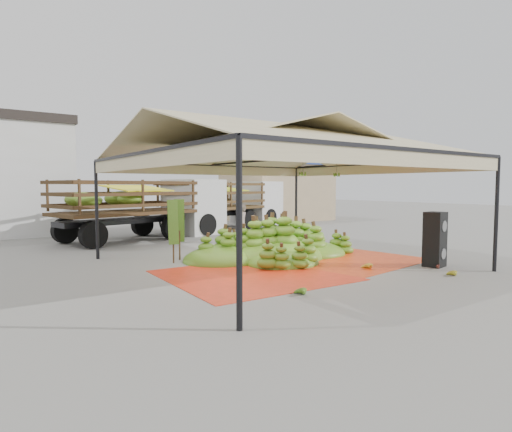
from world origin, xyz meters
TOP-DOWN VIEW (x-y plane):
  - ground at (0.00, 0.00)m, footprint 90.00×90.00m
  - canopy_tent at (0.00, 0.00)m, footprint 8.10×8.10m
  - building_tan at (10.00, 13.00)m, footprint 6.30×5.30m
  - tarp_left at (-1.50, -0.75)m, footprint 4.31×4.12m
  - tarp_right at (2.19, -0.27)m, footprint 4.49×4.66m
  - banana_heap at (0.58, 1.14)m, footprint 6.34×5.51m
  - hand_yellow_a at (2.49, -3.65)m, footprint 0.53×0.49m
  - hand_yellow_b at (1.46, -1.85)m, footprint 0.49×0.41m
  - hand_red_a at (3.02, -2.87)m, footprint 0.50×0.47m
  - hand_red_b at (3.70, -2.27)m, footprint 0.40×0.33m
  - hand_green at (-1.85, -2.90)m, footprint 0.49×0.42m
  - hanging_bunches at (2.19, 0.70)m, footprint 1.74×0.24m
  - speaker_stack at (3.33, -2.69)m, footprint 0.63×0.57m
  - banana_leaves at (-2.10, 1.91)m, footprint 0.96×1.36m
  - vendor at (1.72, 4.62)m, footprint 0.65×0.55m
  - truck_left at (-0.65, 8.15)m, footprint 7.80×4.20m
  - truck_right at (4.38, 9.92)m, footprint 7.68×4.42m

SIDE VIEW (x-z plane):
  - ground at x=0.00m, z-range 0.00..0.00m
  - banana_leaves at x=-2.10m, z-range -1.85..1.85m
  - tarp_left at x=-1.50m, z-range 0.00..0.01m
  - tarp_right at x=2.19m, z-range 0.00..0.01m
  - hand_red_b at x=3.70m, z-range 0.00..0.17m
  - hand_red_a at x=3.02m, z-range 0.00..0.18m
  - hand_yellow_a at x=2.49m, z-range 0.00..0.19m
  - hand_green at x=-1.85m, z-range 0.00..0.21m
  - hand_yellow_b at x=1.46m, z-range 0.00..0.21m
  - banana_heap at x=0.58m, z-range 0.00..1.21m
  - vendor at x=1.72m, z-range 0.00..1.52m
  - speaker_stack at x=3.33m, z-range 0.00..1.53m
  - truck_right at x=4.38m, z-range 0.29..2.79m
  - truck_left at x=-0.65m, z-range 0.30..2.84m
  - building_tan at x=10.00m, z-range 0.02..4.12m
  - hanging_bunches at x=2.19m, z-range 2.52..2.72m
  - canopy_tent at x=0.00m, z-range 1.30..5.30m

